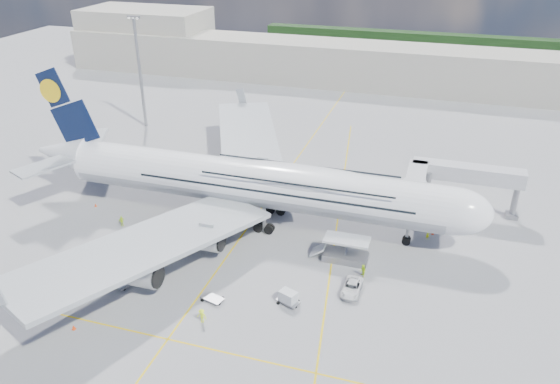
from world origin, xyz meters
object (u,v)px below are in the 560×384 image
(crew_tug, at_px, (202,316))
(airliner, at_px, (254,183))
(catering_truck_outer, at_px, (243,134))
(cone_wing_right_inner, at_px, (184,241))
(dolly_row_c, at_px, (119,281))
(cone_wing_left_outer, at_px, (201,159))
(dolly_row_a, at_px, (110,250))
(crew_van, at_px, (351,239))
(dolly_row_b, at_px, (88,267))
(dolly_back, at_px, (86,254))
(jet_bridge, at_px, (447,179))
(service_van, at_px, (352,288))
(baggage_tug, at_px, (162,230))
(cone_wing_right_outer, at_px, (74,327))
(crew_nose, at_px, (428,235))
(catering_truck_inner, at_px, (243,168))
(dolly_nose_near, at_px, (212,298))
(cone_tail, at_px, (96,205))
(light_mast, at_px, (140,71))
(cone_wing_left_inner, at_px, (253,167))
(dolly_nose_far, at_px, (288,297))
(cone_nose, at_px, (433,233))
(cargo_loader, at_px, (345,253))
(crew_loader, at_px, (363,271))

(crew_tug, bearing_deg, airliner, 96.92)
(catering_truck_outer, xyz_separation_m, cone_wing_right_inner, (6.06, -41.83, -1.79))
(dolly_row_c, distance_m, cone_wing_left_outer, 43.18)
(airliner, xyz_separation_m, dolly_row_a, (-17.47, -15.59, -6.53))
(crew_van, height_order, cone_wing_right_inner, crew_van)
(dolly_row_b, relative_size, dolly_back, 1.17)
(jet_bridge, height_order, crew_tug, jet_bridge)
(service_van, bearing_deg, jet_bridge, 69.22)
(baggage_tug, height_order, cone_wing_right_outer, baggage_tug)
(crew_nose, bearing_deg, cone_wing_right_outer, -166.66)
(airliner, relative_size, crew_tug, 40.30)
(dolly_row_b, xyz_separation_m, catering_truck_inner, (9.29, 36.55, 0.76))
(dolly_nose_near, bearing_deg, cone_wing_right_outer, -127.55)
(dolly_row_b, bearing_deg, dolly_row_c, -23.49)
(crew_van, xyz_separation_m, cone_wing_right_inner, (-24.60, -7.48, -0.51))
(cone_tail, bearing_deg, service_van, -12.76)
(dolly_nose_near, xyz_separation_m, crew_tug, (0.51, -4.34, 0.64))
(crew_tug, bearing_deg, cone_wing_left_outer, 116.59)
(light_mast, relative_size, dolly_row_b, 7.22)
(dolly_row_b, relative_size, cone_wing_right_inner, 5.79)
(crew_van, xyz_separation_m, crew_tug, (-14.23, -23.53, 0.18))
(dolly_back, xyz_separation_m, cone_wing_left_inner, (12.27, 37.79, -0.67))
(service_van, relative_size, cone_wing_right_outer, 8.17)
(dolly_nose_far, bearing_deg, service_van, 53.57)
(dolly_row_b, height_order, cone_nose, dolly_row_b)
(cone_wing_left_outer, bearing_deg, catering_truck_inner, -23.08)
(catering_truck_inner, relative_size, cone_wing_left_outer, 13.26)
(cargo_loader, distance_m, crew_loader, 4.65)
(jet_bridge, xyz_separation_m, dolly_nose_near, (-27.67, -32.56, -6.51))
(dolly_row_b, height_order, dolly_row_c, dolly_row_b)
(catering_truck_inner, bearing_deg, crew_loader, -66.80)
(cone_wing_left_outer, bearing_deg, dolly_row_c, -80.08)
(catering_truck_inner, bearing_deg, crew_nose, -43.73)
(crew_loader, height_order, cone_wing_left_outer, crew_loader)
(cone_tail, bearing_deg, crew_van, 1.73)
(jet_bridge, relative_size, crew_loader, 10.08)
(dolly_nose_far, relative_size, cone_wing_left_inner, 6.67)
(cone_nose, height_order, cone_wing_right_inner, cone_wing_right_inner)
(dolly_row_c, bearing_deg, crew_nose, 56.45)
(dolly_nose_far, bearing_deg, cone_tail, 179.26)
(airliner, distance_m, cone_nose, 29.55)
(dolly_back, relative_size, cone_wing_right_inner, 4.96)
(crew_loader, bearing_deg, cone_wing_right_inner, -122.33)
(catering_truck_inner, relative_size, crew_tug, 3.66)
(service_van, xyz_separation_m, cone_wing_left_outer, (-37.88, 34.31, -0.46))
(catering_truck_inner, xyz_separation_m, crew_van, (24.49, -17.63, -1.07))
(baggage_tug, relative_size, catering_truck_outer, 0.42)
(dolly_row_c, distance_m, crew_tug, 14.23)
(crew_loader, xyz_separation_m, cone_wing_right_outer, (-31.84, -21.41, -0.63))
(jet_bridge, distance_m, dolly_row_a, 54.37)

